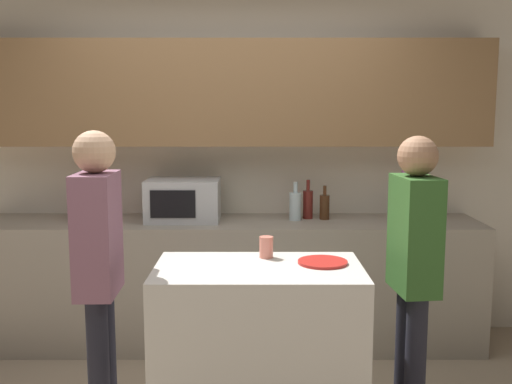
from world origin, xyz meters
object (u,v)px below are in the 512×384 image
(microwave, at_px, (181,200))
(cup_0, at_px, (264,247))
(person_center, at_px, (96,261))
(potted_plant, at_px, (407,193))
(toaster, at_px, (91,208))
(bottle_0, at_px, (293,205))
(bottle_1, at_px, (305,204))
(bottle_2, at_px, (322,206))
(plate_on_island, at_px, (320,262))
(person_left, at_px, (411,260))

(microwave, xyz_separation_m, cup_0, (0.58, -1.10, -0.09))
(microwave, height_order, person_center, person_center)
(potted_plant, distance_m, person_center, 2.31)
(person_center, bearing_deg, toaster, -165.40)
(bottle_0, bearing_deg, toaster, -179.58)
(potted_plant, height_order, bottle_0, potted_plant)
(bottle_0, bearing_deg, person_center, -129.56)
(bottle_1, relative_size, person_center, 0.18)
(microwave, relative_size, bottle_2, 2.10)
(bottle_1, height_order, plate_on_island, bottle_1)
(potted_plant, relative_size, person_left, 0.25)
(person_left, bearing_deg, bottle_1, 13.98)
(toaster, distance_m, bottle_0, 1.46)
(bottle_2, xyz_separation_m, person_center, (-1.30, -1.34, -0.05))
(potted_plant, distance_m, plate_on_island, 1.45)
(toaster, height_order, cup_0, toaster)
(bottle_0, xyz_separation_m, bottle_2, (0.21, 0.03, -0.01))
(bottle_1, height_order, bottle_2, bottle_1)
(bottle_0, bearing_deg, bottle_2, 7.64)
(bottle_2, relative_size, cup_0, 2.14)
(bottle_2, bearing_deg, plate_on_island, -96.86)
(plate_on_island, bearing_deg, toaster, 141.27)
(bottle_2, relative_size, person_left, 0.16)
(potted_plant, distance_m, bottle_2, 0.61)
(potted_plant, bearing_deg, bottle_0, 179.25)
(microwave, bearing_deg, person_left, -41.83)
(plate_on_island, bearing_deg, bottle_2, 83.14)
(potted_plant, relative_size, bottle_1, 1.38)
(microwave, xyz_separation_m, bottle_1, (0.90, 0.08, -0.04))
(potted_plant, height_order, plate_on_island, potted_plant)
(microwave, xyz_separation_m, person_center, (-0.28, -1.30, -0.11))
(bottle_0, xyz_separation_m, person_left, (0.54, -1.22, -0.09))
(potted_plant, distance_m, cup_0, 1.52)
(microwave, distance_m, person_left, 1.82)
(bottle_2, xyz_separation_m, plate_on_island, (-0.15, -1.26, -0.08))
(bottle_1, bearing_deg, cup_0, -105.51)
(bottle_0, height_order, bottle_1, bottle_1)
(potted_plant, relative_size, cup_0, 3.42)
(cup_0, bearing_deg, potted_plant, 46.30)
(toaster, bearing_deg, bottle_0, 0.42)
(toaster, relative_size, bottle_0, 0.93)
(toaster, bearing_deg, microwave, -0.14)
(plate_on_island, bearing_deg, bottle_1, 88.55)
(toaster, height_order, bottle_2, bottle_2)
(toaster, distance_m, person_center, 1.36)
(potted_plant, height_order, cup_0, potted_plant)
(cup_0, height_order, person_center, person_center)
(bottle_0, xyz_separation_m, plate_on_island, (0.06, -1.23, -0.09))
(bottle_0, distance_m, bottle_1, 0.12)
(person_left, xyz_separation_m, person_center, (-1.63, -0.09, 0.02))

